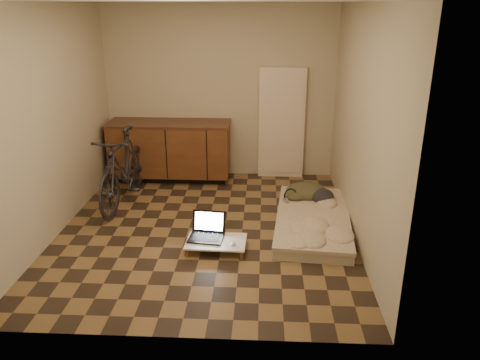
{
  "coord_description": "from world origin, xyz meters",
  "views": [
    {
      "loc": [
        0.67,
        -5.11,
        2.57
      ],
      "look_at": [
        0.4,
        0.24,
        0.55
      ],
      "focal_mm": 35.0,
      "sensor_mm": 36.0,
      "label": 1
    }
  ],
  "objects_px": {
    "bicycle": "(123,164)",
    "lap_desk": "(216,242)",
    "futon": "(313,220)",
    "laptop": "(207,233)"
  },
  "relations": [
    {
      "from": "bicycle",
      "to": "lap_desk",
      "type": "bearing_deg",
      "value": -38.04
    },
    {
      "from": "laptop",
      "to": "lap_desk",
      "type": "bearing_deg",
      "value": -32.36
    },
    {
      "from": "bicycle",
      "to": "laptop",
      "type": "relative_size",
      "value": 4.2
    },
    {
      "from": "bicycle",
      "to": "laptop",
      "type": "distance_m",
      "value": 1.74
    },
    {
      "from": "bicycle",
      "to": "futon",
      "type": "relative_size",
      "value": 0.92
    },
    {
      "from": "bicycle",
      "to": "laptop",
      "type": "bearing_deg",
      "value": -38.31
    },
    {
      "from": "futon",
      "to": "laptop",
      "type": "xyz_separation_m",
      "value": [
        -1.24,
        -0.56,
        0.08
      ]
    },
    {
      "from": "laptop",
      "to": "bicycle",
      "type": "bearing_deg",
      "value": 144.06
    },
    {
      "from": "futon",
      "to": "laptop",
      "type": "height_order",
      "value": "laptop"
    },
    {
      "from": "bicycle",
      "to": "lap_desk",
      "type": "xyz_separation_m",
      "value": [
        1.37,
        -1.23,
        -0.47
      ]
    }
  ]
}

